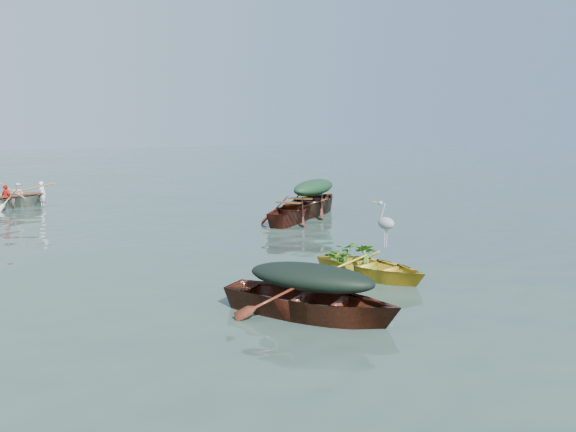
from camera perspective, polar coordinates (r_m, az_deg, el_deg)
name	(u,v)px	position (r m, az deg, el deg)	size (l,w,h in m)	color
ground	(358,250)	(13.15, 7.16, -3.50)	(140.00, 140.00, 0.00)	#31453C
yellow_dinghy	(371,277)	(10.86, 8.42, -6.18)	(1.24, 2.86, 0.75)	#B68C23
dark_covered_boat	(311,317)	(8.58, 2.31, -10.20)	(1.36, 3.65, 0.91)	#572714
green_tarp_boat	(314,214)	(18.65, 2.63, 0.24)	(1.55, 4.99, 1.20)	#532713
open_wooden_boat	(295,221)	(17.18, 0.67, -0.50)	(1.37, 4.39, 1.03)	maroon
rowed_boat	(13,207)	(22.42, -26.11, 0.80)	(1.14, 3.80, 0.88)	beige
dark_tarp_cover	(311,275)	(8.39, 2.33, -5.98)	(0.75, 2.01, 0.40)	black
green_tarp_cover	(314,188)	(18.54, 2.65, 2.87)	(0.85, 2.74, 0.52)	#163719
thwart_benches	(295,204)	(17.11, 0.67, 1.27)	(0.82, 2.20, 0.04)	#472910
heron	(386,230)	(11.15, 9.91, -1.42)	(0.28, 0.40, 0.92)	gray
dinghy_weeds	(349,238)	(11.04, 6.23, -2.29)	(0.70, 0.90, 0.60)	#2B5F19
rowers	(12,185)	(22.34, -26.26, 2.88)	(1.03, 2.66, 0.76)	silver
oars	(12,194)	(22.37, -26.20, 1.99)	(2.60, 0.60, 0.06)	olive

